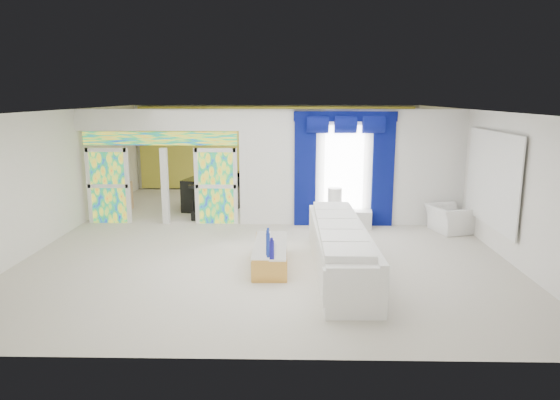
{
  "coord_description": "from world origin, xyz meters",
  "views": [
    {
      "loc": [
        0.53,
        -11.91,
        3.34
      ],
      "look_at": [
        0.3,
        -1.2,
        1.1
      ],
      "focal_mm": 32.2,
      "sensor_mm": 36.0,
      "label": 1
    }
  ],
  "objects_px": {
    "console_table": "(346,218)",
    "grand_piano": "(216,192)",
    "white_sofa": "(340,251)",
    "coffee_table": "(270,255)",
    "armchair": "(449,219)"
  },
  "relations": [
    {
      "from": "white_sofa",
      "to": "coffee_table",
      "type": "xyz_separation_m",
      "value": [
        -1.35,
        0.3,
        -0.2
      ]
    },
    {
      "from": "console_table",
      "to": "armchair",
      "type": "relative_size",
      "value": 1.3
    },
    {
      "from": "white_sofa",
      "to": "armchair",
      "type": "bearing_deg",
      "value": 43.34
    },
    {
      "from": "console_table",
      "to": "coffee_table",
      "type": "bearing_deg",
      "value": -120.82
    },
    {
      "from": "grand_piano",
      "to": "coffee_table",
      "type": "bearing_deg",
      "value": -56.37
    },
    {
      "from": "white_sofa",
      "to": "grand_piano",
      "type": "height_order",
      "value": "grand_piano"
    },
    {
      "from": "armchair",
      "to": "coffee_table",
      "type": "bearing_deg",
      "value": 105.92
    },
    {
      "from": "white_sofa",
      "to": "console_table",
      "type": "height_order",
      "value": "white_sofa"
    },
    {
      "from": "console_table",
      "to": "grand_piano",
      "type": "xyz_separation_m",
      "value": [
        -3.69,
        2.18,
        0.25
      ]
    },
    {
      "from": "console_table",
      "to": "grand_piano",
      "type": "relative_size",
      "value": 0.7
    },
    {
      "from": "white_sofa",
      "to": "armchair",
      "type": "relative_size",
      "value": 4.35
    },
    {
      "from": "white_sofa",
      "to": "console_table",
      "type": "relative_size",
      "value": 3.34
    },
    {
      "from": "white_sofa",
      "to": "coffee_table",
      "type": "height_order",
      "value": "white_sofa"
    },
    {
      "from": "coffee_table",
      "to": "console_table",
      "type": "distance_m",
      "value": 3.58
    },
    {
      "from": "coffee_table",
      "to": "grand_piano",
      "type": "relative_size",
      "value": 1.04
    }
  ]
}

